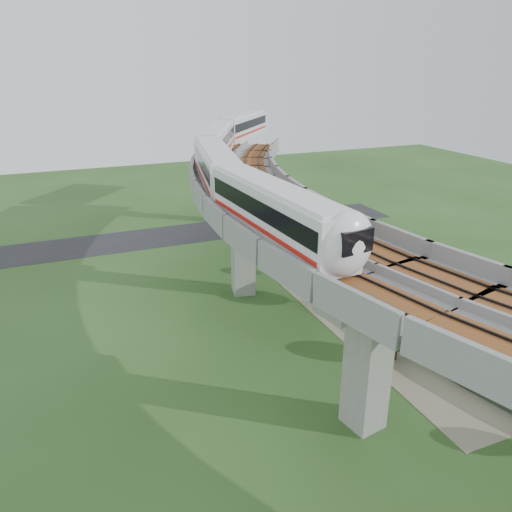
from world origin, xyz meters
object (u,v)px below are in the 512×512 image
object	(u,v)px
metro_train	(236,153)
car_white	(494,370)
car_dark	(424,300)
car_red	(443,293)

from	to	relation	value
metro_train	car_white	bearing A→B (deg)	-71.75
car_white	car_dark	xyz separation A→B (m)	(3.05, 11.07, -0.09)
metro_train	car_dark	size ratio (longest dim) A/B	16.46
metro_train	car_red	world-z (taller)	metro_train
car_white	car_red	xyz separation A→B (m)	(5.52, 11.37, 0.01)
metro_train	car_dark	distance (m)	23.92
car_white	car_dark	size ratio (longest dim) A/B	1.00
metro_train	car_red	distance (m)	25.03
car_red	metro_train	bearing A→B (deg)	-166.69
car_red	car_dark	xyz separation A→B (m)	(-2.47, -0.29, -0.11)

